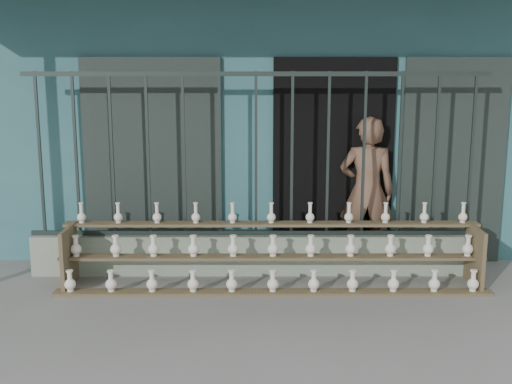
{
  "coord_description": "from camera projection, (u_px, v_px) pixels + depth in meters",
  "views": [
    {
      "loc": [
        -0.01,
        -5.61,
        2.33
      ],
      "look_at": [
        0.0,
        1.0,
        1.0
      ],
      "focal_mm": 45.0,
      "sensor_mm": 36.0,
      "label": 1
    }
  ],
  "objects": [
    {
      "name": "shelf_rack",
      "position": [
        272.0,
        254.0,
        6.76
      ],
      "size": [
        4.5,
        0.68,
        0.85
      ],
      "color": "brown",
      "rests_on": "ground"
    },
    {
      "name": "parapet_wall",
      "position": [
        256.0,
        254.0,
        7.19
      ],
      "size": [
        5.0,
        0.2,
        0.45
      ],
      "primitive_type": "cube",
      "color": "gray",
      "rests_on": "ground"
    },
    {
      "name": "elderly_woman",
      "position": [
        367.0,
        191.0,
        7.43
      ],
      "size": [
        0.69,
        0.5,
        1.74
      ],
      "primitive_type": "imported",
      "rotation": [
        0.0,
        0.0,
        3.01
      ],
      "color": "brown",
      "rests_on": "ground"
    },
    {
      "name": "workshop_building",
      "position": [
        256.0,
        110.0,
        9.79
      ],
      "size": [
        7.4,
        6.6,
        3.21
      ],
      "color": "#33676B",
      "rests_on": "ground"
    },
    {
      "name": "security_fence",
      "position": [
        256.0,
        155.0,
        6.97
      ],
      "size": [
        5.0,
        0.04,
        1.8
      ],
      "color": "#283330",
      "rests_on": "parapet_wall"
    },
    {
      "name": "ground",
      "position": [
        256.0,
        318.0,
        5.96
      ],
      "size": [
        60.0,
        60.0,
        0.0
      ],
      "primitive_type": "plane",
      "color": "slate"
    }
  ]
}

